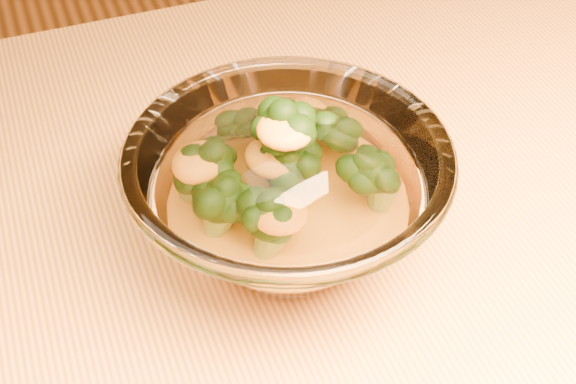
{
  "coord_description": "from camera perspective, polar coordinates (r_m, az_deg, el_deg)",
  "views": [
    {
      "loc": [
        -0.1,
        -0.34,
        1.19
      ],
      "look_at": [
        0.05,
        0.04,
        0.81
      ],
      "focal_mm": 50.0,
      "sensor_mm": 36.0,
      "label": 1
    }
  ],
  "objects": [
    {
      "name": "broccoli_heap",
      "position": [
        0.56,
        -0.37,
        1.77
      ],
      "size": [
        0.14,
        0.13,
        0.08
      ],
      "color": "black",
      "rests_on": "cheese_sauce"
    },
    {
      "name": "cheese_sauce",
      "position": [
        0.57,
        0.0,
        -1.87
      ],
      "size": [
        0.12,
        0.12,
        0.03
      ],
      "primitive_type": "ellipsoid",
      "color": "orange",
      "rests_on": "glass_bowl"
    },
    {
      "name": "table",
      "position": [
        0.64,
        -2.7,
        -13.2
      ],
      "size": [
        1.2,
        0.8,
        0.75
      ],
      "color": "#DE8A42",
      "rests_on": "ground"
    },
    {
      "name": "glass_bowl",
      "position": [
        0.56,
        0.0,
        -0.36
      ],
      "size": [
        0.23,
        0.23,
        0.1
      ],
      "color": "white",
      "rests_on": "table"
    }
  ]
}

